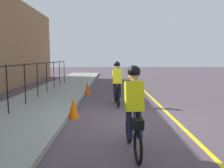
% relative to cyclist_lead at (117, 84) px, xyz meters
% --- Properties ---
extents(ground_plane, '(80.00, 80.00, 0.00)m').
position_rel_cyclist_lead_xyz_m(ground_plane, '(-2.15, -0.17, -0.91)').
color(ground_plane, '#4A3E47').
extents(lane_line_centre, '(36.00, 0.12, 0.01)m').
position_rel_cyclist_lead_xyz_m(lane_line_centre, '(-2.15, -1.77, -0.91)').
color(lane_line_centre, yellow).
rests_on(lane_line_centre, ground).
extents(sidewalk, '(40.00, 3.20, 0.15)m').
position_rel_cyclist_lead_xyz_m(sidewalk, '(-2.15, 3.23, -0.84)').
color(sidewalk, gray).
rests_on(sidewalk, ground).
extents(iron_fence, '(16.56, 0.04, 1.60)m').
position_rel_cyclist_lead_xyz_m(iron_fence, '(-1.15, 3.63, 0.39)').
color(iron_fence, black).
rests_on(iron_fence, sidewalk).
extents(cyclist_lead, '(1.71, 0.39, 1.83)m').
position_rel_cyclist_lead_xyz_m(cyclist_lead, '(0.00, 0.00, 0.00)').
color(cyclist_lead, black).
rests_on(cyclist_lead, ground).
extents(cyclist_follow, '(1.71, 0.39, 1.83)m').
position_rel_cyclist_lead_xyz_m(cyclist_follow, '(-4.67, -0.19, 0.00)').
color(cyclist_follow, black).
rests_on(cyclist_follow, ground).
extents(traffic_cone_near, '(0.36, 0.36, 0.70)m').
position_rel_cyclist_lead_xyz_m(traffic_cone_near, '(2.82, 1.51, -0.56)').
color(traffic_cone_near, '#F75205').
rests_on(traffic_cone_near, ground).
extents(traffic_cone_far, '(0.36, 0.36, 0.69)m').
position_rel_cyclist_lead_xyz_m(traffic_cone_far, '(-1.94, 1.48, -0.56)').
color(traffic_cone_far, '#F56406').
rests_on(traffic_cone_far, ground).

